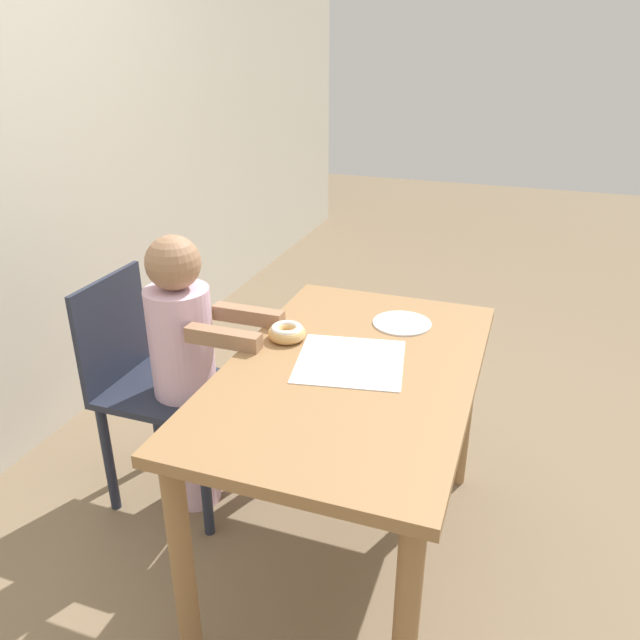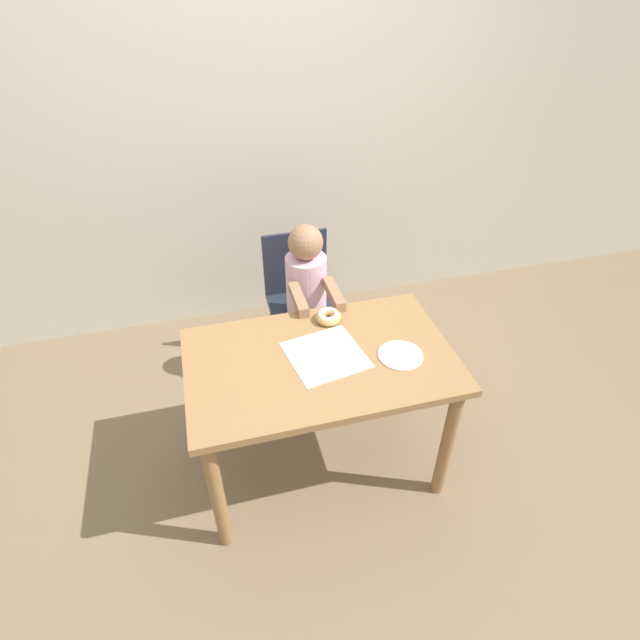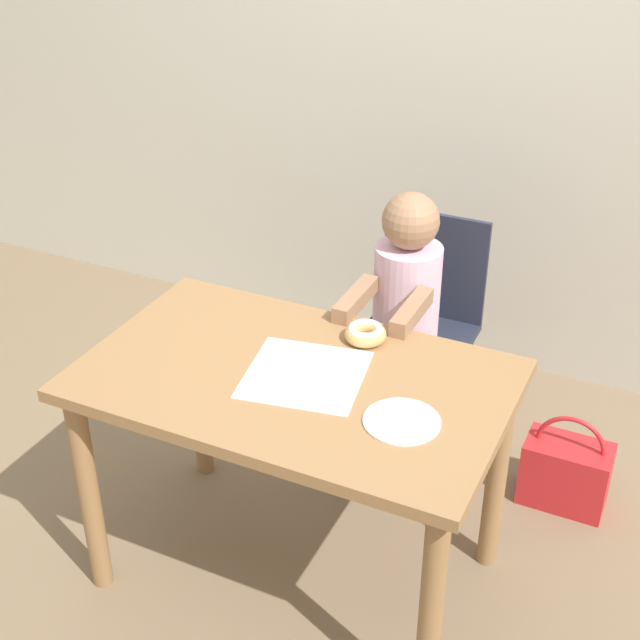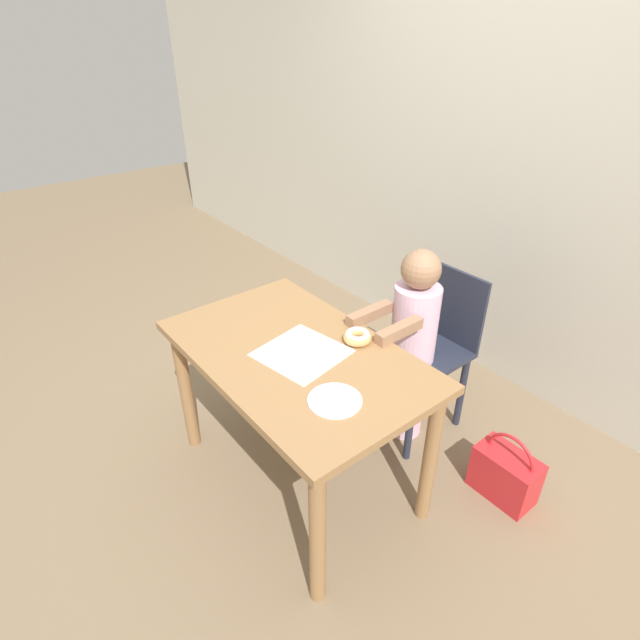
# 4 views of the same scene
# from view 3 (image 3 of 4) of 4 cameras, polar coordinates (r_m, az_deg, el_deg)

# --- Properties ---
(ground_plane) EXTENTS (12.00, 12.00, 0.00)m
(ground_plane) POSITION_cam_3_polar(r_m,az_deg,el_deg) (2.84, -1.45, -15.68)
(ground_plane) COLOR #7A664C
(wall_back) EXTENTS (8.00, 0.05, 2.50)m
(wall_back) POSITION_cam_3_polar(r_m,az_deg,el_deg) (3.42, 9.69, 16.49)
(wall_back) COLOR beige
(wall_back) RESTS_ON ground_plane
(dining_table) EXTENTS (1.14, 0.70, 0.72)m
(dining_table) POSITION_cam_3_polar(r_m,az_deg,el_deg) (2.44, -1.63, -5.69)
(dining_table) COLOR olive
(dining_table) RESTS_ON ground_plane
(chair) EXTENTS (0.37, 0.46, 0.85)m
(chair) POSITION_cam_3_polar(r_m,az_deg,el_deg) (3.07, 6.14, -1.13)
(chair) COLOR #232838
(chair) RESTS_ON ground_plane
(child_figure) EXTENTS (0.23, 0.44, 1.02)m
(child_figure) POSITION_cam_3_polar(r_m,az_deg,el_deg) (2.93, 5.39, -0.90)
(child_figure) COLOR silver
(child_figure) RESTS_ON ground_plane
(donut) EXTENTS (0.12, 0.12, 0.05)m
(donut) POSITION_cam_3_polar(r_m,az_deg,el_deg) (2.51, 2.93, -0.83)
(donut) COLOR tan
(donut) RESTS_ON dining_table
(napkin) EXTENTS (0.36, 0.36, 0.00)m
(napkin) POSITION_cam_3_polar(r_m,az_deg,el_deg) (2.37, -0.97, -3.50)
(napkin) COLOR white
(napkin) RESTS_ON dining_table
(handbag) EXTENTS (0.28, 0.16, 0.35)m
(handbag) POSITION_cam_3_polar(r_m,az_deg,el_deg) (3.09, 15.44, -9.34)
(handbag) COLOR red
(handbag) RESTS_ON ground_plane
(plate) EXTENTS (0.19, 0.19, 0.01)m
(plate) POSITION_cam_3_polar(r_m,az_deg,el_deg) (2.21, 5.26, -6.47)
(plate) COLOR white
(plate) RESTS_ON dining_table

